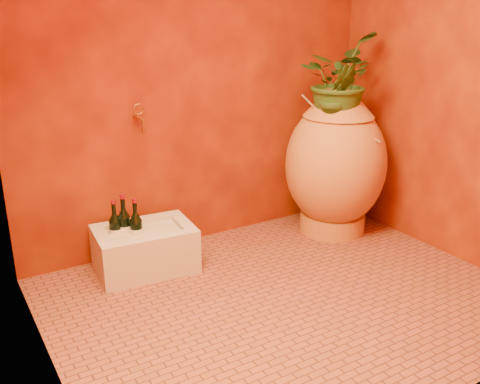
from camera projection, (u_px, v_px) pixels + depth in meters
floor at (287, 299)px, 2.98m from camera, size 2.50×2.50×0.00m
wall_back at (199, 55)px, 3.37m from camera, size 2.50×0.02×2.50m
wall_left at (20, 91)px, 1.96m from camera, size 0.02×2.00×2.50m
wall_right at (463, 58)px, 3.18m from camera, size 0.02×2.00×2.50m
amphora at (335, 164)px, 3.73m from camera, size 0.74×0.74×1.01m
stone_basin at (145, 250)px, 3.28m from camera, size 0.62×0.45×0.28m
wine_bottle_a at (125, 228)px, 3.25m from camera, size 0.08×0.08×0.33m
wine_bottle_b at (116, 231)px, 3.23m from camera, size 0.08×0.08×0.31m
wine_bottle_c at (136, 231)px, 3.22m from camera, size 0.08×0.08×0.32m
wall_tap at (140, 116)px, 3.20m from camera, size 0.07×0.15×0.16m
plant_main at (337, 79)px, 3.53m from camera, size 0.72×0.71×0.60m
plant_side at (337, 97)px, 3.47m from camera, size 0.30×0.28×0.44m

